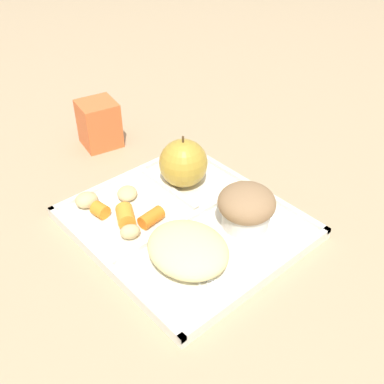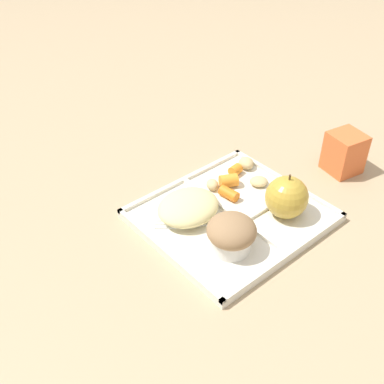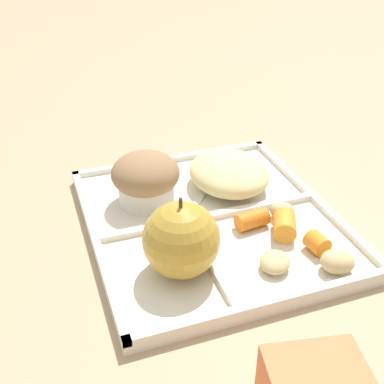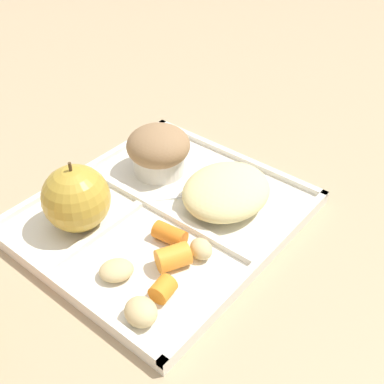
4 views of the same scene
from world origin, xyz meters
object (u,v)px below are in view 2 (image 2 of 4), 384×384
Objects in this scene: lunch_tray at (232,216)px; milk_carton at (344,153)px; green_apple at (287,197)px; bran_muffin at (231,234)px; plastic_fork at (192,224)px.

lunch_tray is 0.29m from milk_carton.
green_apple reaches higher than milk_carton.
milk_carton is at bearing 172.68° from lunch_tray.
lunch_tray is 0.09m from bran_muffin.
bran_muffin is 0.62× the size of plastic_fork.
milk_carton is (-0.28, 0.04, 0.04)m from lunch_tray.
milk_carton is at bearing -175.98° from bran_muffin.
bran_muffin is at bearing 15.05° from milk_carton.
milk_carton is at bearing 169.89° from plastic_fork.
bran_muffin is at bearing 96.88° from plastic_fork.
milk_carton is (-0.36, 0.06, 0.03)m from plastic_fork.
bran_muffin is at bearing 0.00° from green_apple.
green_apple reaches higher than plastic_fork.
plastic_fork is (0.01, -0.09, -0.03)m from bran_muffin.
plastic_fork is at bearing 0.92° from milk_carton.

